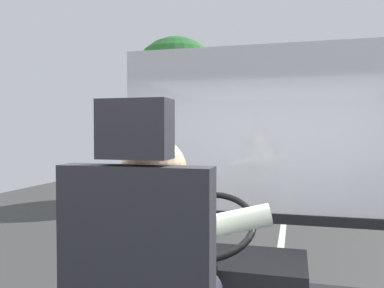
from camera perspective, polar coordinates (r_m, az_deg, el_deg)
The scene contains 6 objects.
ground at distance 10.67m, azimuth 13.50°, elevation -9.17°, with size 18.00×44.00×0.06m.
bus_driver at distance 1.47m, azimuth -4.82°, elevation -17.61°, with size 0.78×0.58×0.74m.
steering_console at distance 2.75m, azimuth 4.29°, elevation -19.51°, with size 1.10×1.03×0.88m.
windshield_panel at distance 3.30m, azimuth 10.87°, elevation -1.37°, with size 2.50×0.08×1.48m.
street_tree at distance 12.16m, azimuth -2.31°, elevation 8.99°, with size 2.71×2.71×4.89m.
parked_car_silver at distance 23.30m, azimuth 24.53°, elevation -1.68°, with size 1.86×4.05×1.22m.
Camera 1 is at (0.23, -1.67, 2.02)m, focal length 36.57 mm.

